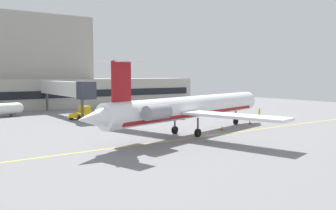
% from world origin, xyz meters
% --- Properties ---
extents(ground, '(120.00, 120.00, 0.11)m').
position_xyz_m(ground, '(0.00, -0.00, -0.05)').
color(ground, slate).
extents(terminal_building, '(68.04, 12.17, 19.84)m').
position_xyz_m(terminal_building, '(-7.95, 46.74, 7.63)').
color(terminal_building, '#ADA89E').
rests_on(terminal_building, ground).
extents(jet_bridge_west, '(2.40, 22.29, 6.00)m').
position_xyz_m(jet_bridge_west, '(-6.75, 28.10, 4.63)').
color(jet_bridge_west, silver).
rests_on(jet_bridge_west, ground).
extents(regional_jet, '(31.98, 24.92, 8.39)m').
position_xyz_m(regional_jet, '(-1.43, 0.53, 3.19)').
color(regional_jet, white).
rests_on(regional_jet, ground).
extents(pushback_tractor, '(3.48, 3.17, 2.02)m').
position_xyz_m(pushback_tractor, '(5.60, 13.97, 0.91)').
color(pushback_tractor, '#1E4CB2').
rests_on(pushback_tractor, ground).
extents(belt_loader, '(4.30, 3.58, 1.95)m').
position_xyz_m(belt_loader, '(-5.96, 22.62, 0.90)').
color(belt_loader, '#E5B20C').
rests_on(belt_loader, ground).
extents(fuel_tank, '(6.75, 2.85, 2.29)m').
position_xyz_m(fuel_tank, '(-15.88, 32.19, 1.29)').
color(fuel_tank, white).
rests_on(fuel_tank, ground).
extents(marshaller, '(0.79, 0.44, 1.97)m').
position_xyz_m(marshaller, '(15.42, 4.53, 1.01)').
color(marshaller, '#191E33').
rests_on(marshaller, ground).
extents(safety_cone_alpha, '(0.47, 0.47, 0.55)m').
position_xyz_m(safety_cone_alpha, '(11.35, 2.76, 0.25)').
color(safety_cone_alpha, orange).
rests_on(safety_cone_alpha, ground).
extents(safety_cone_bravo, '(0.47, 0.47, 0.55)m').
position_xyz_m(safety_cone_bravo, '(4.03, 0.81, 0.25)').
color(safety_cone_bravo, orange).
rests_on(safety_cone_bravo, ground).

